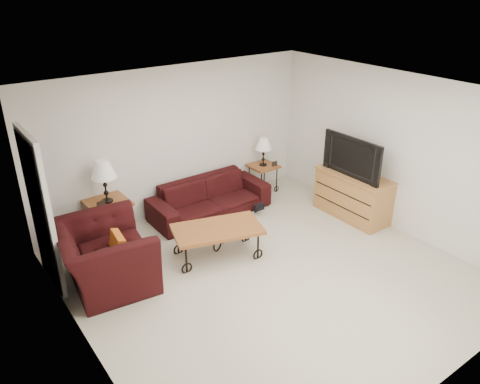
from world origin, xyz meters
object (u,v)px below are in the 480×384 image
at_px(television, 356,156).
at_px(backpack, 256,203).
at_px(side_table_right, 263,178).
at_px(side_table_left, 110,221).
at_px(tv_stand, 353,195).
at_px(lamp_right, 263,152).
at_px(armchair, 105,256).
at_px(coffee_table, 218,242).
at_px(sofa, 210,198).
at_px(lamp_left, 105,182).

xyz_separation_m(television, backpack, (-1.24, 1.05, -0.92)).
bearing_deg(side_table_right, side_table_left, 180.00).
bearing_deg(tv_stand, television, 180.00).
relative_size(side_table_left, lamp_right, 1.24).
height_order(lamp_right, backpack, lamp_right).
bearing_deg(side_table_left, television, -24.99).
xyz_separation_m(armchair, backpack, (2.84, 0.42, -0.23)).
xyz_separation_m(side_table_left, television, (3.61, -1.68, 0.78)).
xyz_separation_m(tv_stand, television, (-0.02, 0.00, 0.72)).
relative_size(coffee_table, backpack, 3.36).
bearing_deg(side_table_left, sofa, -5.99).
height_order(lamp_left, television, television).
relative_size(lamp_right, tv_stand, 0.41).
bearing_deg(side_table_left, side_table_right, -0.00).
bearing_deg(tv_stand, backpack, 140.43).
xyz_separation_m(side_table_left, armchair, (-0.48, -1.05, 0.09)).
bearing_deg(lamp_left, tv_stand, -24.87).
bearing_deg(lamp_right, tv_stand, -70.47).
distance_m(lamp_left, lamp_right, 3.04).
xyz_separation_m(sofa, coffee_table, (-0.64, -1.20, -0.07)).
xyz_separation_m(sofa, armchair, (-2.19, -0.87, 0.12)).
bearing_deg(side_table_left, backpack, -15.06).
relative_size(sofa, side_table_right, 3.91).
height_order(coffee_table, armchair, armchair).
bearing_deg(television, coffee_table, -96.77).
distance_m(armchair, backpack, 2.88).
height_order(armchair, backpack, armchair).
height_order(lamp_right, tv_stand, lamp_right).
bearing_deg(armchair, lamp_right, -66.16).
relative_size(side_table_right, lamp_left, 0.81).
distance_m(sofa, side_table_left, 1.73).
distance_m(armchair, tv_stand, 4.15).
relative_size(sofa, backpack, 5.51).
height_order(sofa, backpack, sofa).
xyz_separation_m(coffee_table, backpack, (1.28, 0.75, -0.05)).
height_order(side_table_left, coffee_table, side_table_left).
distance_m(lamp_right, television, 1.80).
distance_m(side_table_left, lamp_right, 3.07).
relative_size(lamp_left, lamp_right, 1.24).
relative_size(lamp_left, backpack, 1.75).
bearing_deg(sofa, side_table_left, 174.01).
bearing_deg(lamp_right, coffee_table, -144.73).
xyz_separation_m(sofa, backpack, (0.65, -0.46, -0.12)).
bearing_deg(side_table_right, lamp_left, 180.00).
relative_size(side_table_right, backpack, 1.41).
relative_size(armchair, backpack, 3.44).
height_order(side_table_left, television, television).
distance_m(coffee_table, armchair, 1.60).
height_order(armchair, tv_stand, armchair).
relative_size(tv_stand, backpack, 3.41).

